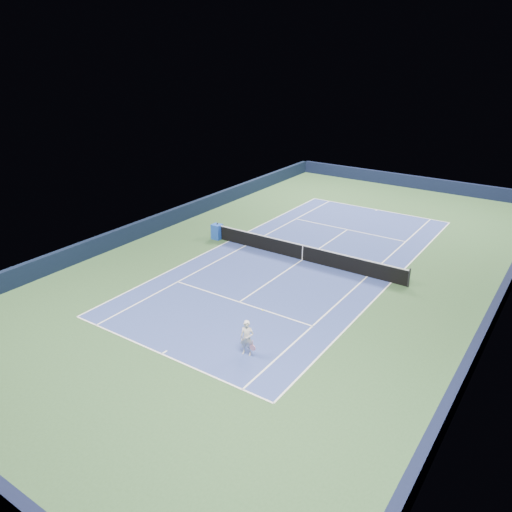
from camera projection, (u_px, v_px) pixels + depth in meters
The scene contains 19 objects.
ground at pixel (302, 260), 29.72m from camera, with size 40.00×40.00×0.00m, color #2B4B29.
wall_far at pixel (411, 182), 44.61m from camera, with size 22.00×0.35×1.10m, color black.
wall_right at pixel (500, 300), 23.91m from camera, with size 0.35×40.00×1.10m, color black.
wall_left at pixel (168, 219), 35.10m from camera, with size 0.35×40.00×1.10m, color black.
court_surface at pixel (302, 260), 29.72m from camera, with size 10.97×23.77×0.01m, color navy.
baseline_far at pixel (377, 210), 38.77m from camera, with size 10.97×0.08×0.00m, color white.
baseline_near at pixel (162, 354), 20.67m from camera, with size 10.97×0.08×0.00m, color white.
sideline_doubles_right at pixel (391, 283), 26.88m from camera, with size 0.08×23.77×0.00m, color white.
sideline_doubles_left at pixel (229, 241), 32.56m from camera, with size 0.08×23.77×0.00m, color white.
sideline_singles_right at pixel (367, 276), 27.59m from camera, with size 0.08×23.77×0.00m, color white.
sideline_singles_left at pixel (246, 245), 31.85m from camera, with size 0.08×23.77×0.00m, color white.
service_line_far at pixel (347, 230), 34.59m from camera, with size 8.23×0.08×0.00m, color white.
service_line_near at pixel (239, 302), 24.84m from camera, with size 8.23×0.08×0.00m, color white.
center_service_line at pixel (302, 260), 29.72m from camera, with size 0.08×12.80×0.00m, color white.
center_mark_far at pixel (376, 210), 38.66m from camera, with size 0.08×0.30×0.00m, color white.
center_mark_near at pixel (164, 352), 20.78m from camera, with size 0.08×0.30×0.00m, color white.
tennis_net at pixel (303, 252), 29.53m from camera, with size 12.90×0.10×1.07m.
sponsor_cube at pixel (217, 232), 32.78m from camera, with size 0.62×0.56×1.00m.
tennis_player at pixel (247, 338), 20.36m from camera, with size 0.79×1.30×1.68m.
Camera 1 is at (13.03, -24.12, 11.82)m, focal length 35.00 mm.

